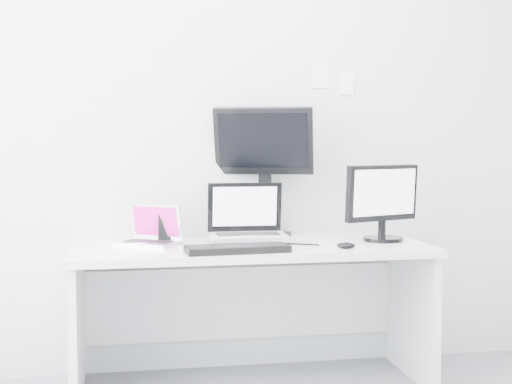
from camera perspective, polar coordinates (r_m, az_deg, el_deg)
back_wall at (r=4.04m, az=-1.22°, el=5.32°), size 3.60×0.00×3.60m
desk at (r=3.80m, az=-0.36°, el=-9.58°), size 1.80×0.70×0.73m
macbook at (r=3.74m, az=-8.40°, el=-2.47°), size 0.36×0.34×0.22m
speaker at (r=3.83m, az=-6.97°, el=-2.62°), size 0.11×0.11×0.17m
dell_laptop at (r=3.70m, az=-0.61°, el=-1.68°), size 0.39×0.31×0.32m
rear_monitor at (r=3.99m, az=0.64°, el=1.66°), size 0.57×0.36×0.73m
samsung_monitor at (r=3.91m, az=9.86°, el=-0.74°), size 0.50×0.36×0.42m
keyboard at (r=3.48m, az=-1.46°, el=-4.43°), size 0.50×0.21×0.03m
mouse at (r=3.63m, az=7.00°, el=-4.14°), size 0.11×0.08×0.03m
wall_note_0 at (r=4.14m, az=5.02°, el=9.01°), size 0.10×0.00×0.14m
wall_note_1 at (r=4.18m, az=7.02°, el=8.40°), size 0.09×0.00×0.13m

